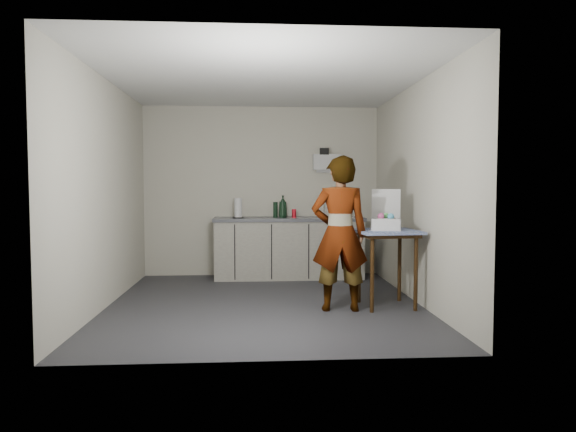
{
  "coord_description": "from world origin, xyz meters",
  "views": [
    {
      "loc": [
        -0.12,
        -5.96,
        1.37
      ],
      "look_at": [
        0.3,
        0.45,
        1.0
      ],
      "focal_mm": 32.0,
      "sensor_mm": 36.0,
      "label": 1
    }
  ],
  "objects": [
    {
      "name": "wall_back",
      "position": [
        0.0,
        1.99,
        1.3
      ],
      "size": [
        3.6,
        0.02,
        2.6
      ],
      "primitive_type": "cube",
      "color": "beige",
      "rests_on": "ground"
    },
    {
      "name": "paper_towel",
      "position": [
        -0.35,
        1.59,
        1.05
      ],
      "size": [
        0.17,
        0.17,
        0.29
      ],
      "color": "black",
      "rests_on": "kitchen_counter"
    },
    {
      "name": "ceiling",
      "position": [
        0.0,
        0.0,
        2.6
      ],
      "size": [
        3.6,
        4.0,
        0.01
      ],
      "primitive_type": "cube",
      "color": "white",
      "rests_on": "wall_back"
    },
    {
      "name": "wall_shelf",
      "position": [
        1.0,
        1.92,
        1.75
      ],
      "size": [
        0.42,
        0.18,
        0.37
      ],
      "color": "white",
      "rests_on": "ground"
    },
    {
      "name": "side_table",
      "position": [
        1.39,
        -0.23,
        0.76
      ],
      "size": [
        0.73,
        0.73,
        0.88
      ],
      "rotation": [
        0.0,
        0.0,
        0.08
      ],
      "color": "#3B260D",
      "rests_on": "ground"
    },
    {
      "name": "soap_bottle",
      "position": [
        0.31,
        1.67,
        1.08
      ],
      "size": [
        0.15,
        0.15,
        0.33
      ],
      "primitive_type": "imported",
      "rotation": [
        0.0,
        0.0,
        0.2
      ],
      "color": "black",
      "rests_on": "kitchen_counter"
    },
    {
      "name": "ground",
      "position": [
        0.0,
        0.0,
        0.0
      ],
      "size": [
        4.0,
        4.0,
        0.0
      ],
      "primitive_type": "plane",
      "color": "#2A2A2F",
      "rests_on": "ground"
    },
    {
      "name": "wall_left",
      "position": [
        -1.79,
        0.0,
        1.3
      ],
      "size": [
        0.02,
        4.0,
        2.6
      ],
      "primitive_type": "cube",
      "color": "beige",
      "rests_on": "ground"
    },
    {
      "name": "kitchen_counter",
      "position": [
        0.4,
        1.7,
        0.43
      ],
      "size": [
        2.24,
        0.62,
        0.91
      ],
      "color": "black",
      "rests_on": "ground"
    },
    {
      "name": "bakery_box",
      "position": [
        1.38,
        -0.19,
        0.98
      ],
      "size": [
        0.41,
        0.41,
        0.46
      ],
      "rotation": [
        0.0,
        0.0,
        -0.26
      ],
      "color": "white",
      "rests_on": "side_table"
    },
    {
      "name": "soda_can",
      "position": [
        0.47,
        1.65,
        0.97
      ],
      "size": [
        0.07,
        0.07,
        0.13
      ],
      "primitive_type": "cylinder",
      "color": "red",
      "rests_on": "kitchen_counter"
    },
    {
      "name": "standing_man",
      "position": [
        0.82,
        -0.38,
        0.85
      ],
      "size": [
        0.64,
        0.43,
        1.71
      ],
      "primitive_type": "imported",
      "rotation": [
        0.0,
        0.0,
        3.11
      ],
      "color": "#B2A593",
      "rests_on": "ground"
    },
    {
      "name": "wall_right",
      "position": [
        1.79,
        0.0,
        1.3
      ],
      "size": [
        0.02,
        4.0,
        2.6
      ],
      "primitive_type": "cube",
      "color": "beige",
      "rests_on": "ground"
    },
    {
      "name": "dark_bottle",
      "position": [
        0.2,
        1.7,
        1.03
      ],
      "size": [
        0.07,
        0.07,
        0.23
      ],
      "primitive_type": "cylinder",
      "color": "black",
      "rests_on": "kitchen_counter"
    },
    {
      "name": "dish_rack",
      "position": [
        1.14,
        1.75,
        0.98
      ],
      "size": [
        0.43,
        0.32,
        0.3
      ],
      "color": "white",
      "rests_on": "kitchen_counter"
    }
  ]
}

